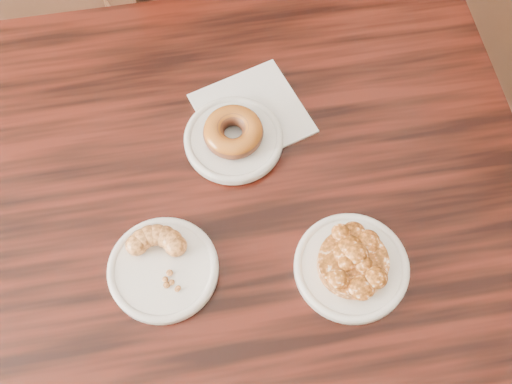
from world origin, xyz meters
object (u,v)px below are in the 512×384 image
object	(u,v)px
apple_fritter	(353,262)
cafe_table	(249,295)
cruller_fragment	(161,265)
glazed_donut	(233,132)

from	to	relation	value
apple_fritter	cafe_table	bearing A→B (deg)	136.61
apple_fritter	cruller_fragment	bearing A→B (deg)	162.19
cafe_table	glazed_donut	world-z (taller)	glazed_donut
cafe_table	apple_fritter	xyz separation A→B (m)	(0.13, -0.12, 0.40)
cafe_table	apple_fritter	world-z (taller)	apple_fritter
cafe_table	cruller_fragment	world-z (taller)	cruller_fragment
cafe_table	glazed_donut	size ratio (longest dim) A/B	9.77
apple_fritter	glazed_donut	bearing A→B (deg)	110.70
cafe_table	apple_fritter	bearing A→B (deg)	-34.51
cafe_table	cruller_fragment	xyz separation A→B (m)	(-0.14, -0.03, 0.40)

